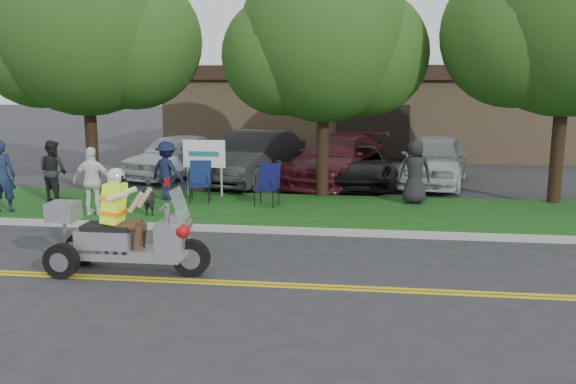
# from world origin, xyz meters

# --- Properties ---
(ground) EXTENTS (120.00, 120.00, 0.00)m
(ground) POSITION_xyz_m (0.00, 0.00, 0.00)
(ground) COLOR #28282B
(ground) RESTS_ON ground
(centerline_near) EXTENTS (60.00, 0.10, 0.01)m
(centerline_near) POSITION_xyz_m (0.00, -0.58, 0.01)
(centerline_near) COLOR gold
(centerline_near) RESTS_ON ground
(centerline_far) EXTENTS (60.00, 0.10, 0.01)m
(centerline_far) POSITION_xyz_m (0.00, -0.42, 0.01)
(centerline_far) COLOR gold
(centerline_far) RESTS_ON ground
(curb) EXTENTS (60.00, 0.25, 0.12)m
(curb) POSITION_xyz_m (0.00, 3.05, 0.06)
(curb) COLOR #A8A89E
(curb) RESTS_ON ground
(grass_verge) EXTENTS (60.00, 4.00, 0.10)m
(grass_verge) POSITION_xyz_m (0.00, 5.20, 0.06)
(grass_verge) COLOR #144913
(grass_verge) RESTS_ON ground
(commercial_building) EXTENTS (18.00, 8.20, 4.00)m
(commercial_building) POSITION_xyz_m (2.00, 18.98, 2.01)
(commercial_building) COLOR #9E7F5B
(commercial_building) RESTS_ON ground
(tree_left) EXTENTS (6.62, 5.40, 7.78)m
(tree_left) POSITION_xyz_m (-6.44, 7.03, 4.85)
(tree_left) COLOR #332114
(tree_left) RESTS_ON ground
(tree_mid) EXTENTS (5.88, 4.80, 7.05)m
(tree_mid) POSITION_xyz_m (0.55, 7.23, 4.43)
(tree_mid) COLOR #332114
(tree_mid) RESTS_ON ground
(tree_right) EXTENTS (6.86, 5.60, 8.07)m
(tree_right) POSITION_xyz_m (7.06, 7.03, 5.03)
(tree_right) COLOR #332114
(tree_right) RESTS_ON ground
(business_sign) EXTENTS (1.25, 0.06, 1.75)m
(business_sign) POSITION_xyz_m (-2.90, 6.60, 1.26)
(business_sign) COLOR silver
(business_sign) RESTS_ON ground
(trike_scooter) EXTENTS (3.00, 0.99, 1.97)m
(trike_scooter) POSITION_xyz_m (-2.64, -0.21, 0.69)
(trike_scooter) COLOR black
(trike_scooter) RESTS_ON ground
(lawn_chair_a) EXTENTS (0.69, 0.71, 1.13)m
(lawn_chair_a) POSITION_xyz_m (-0.86, 5.58, 0.74)
(lawn_chair_a) COLOR black
(lawn_chair_a) RESTS_ON grass_verge
(lawn_chair_b) EXTENTS (0.68, 0.70, 1.13)m
(lawn_chair_b) POSITION_xyz_m (-2.83, 5.86, 0.74)
(lawn_chair_b) COLOR black
(lawn_chair_b) RESTS_ON grass_verge
(spectator_adult_left) EXTENTS (0.79, 0.63, 1.88)m
(spectator_adult_left) POSITION_xyz_m (-7.53, 3.88, 1.05)
(spectator_adult_left) COLOR #172341
(spectator_adult_left) RESTS_ON grass_verge
(spectator_adult_mid) EXTENTS (1.01, 0.91, 1.72)m
(spectator_adult_mid) POSITION_xyz_m (-6.90, 5.33, 0.97)
(spectator_adult_mid) COLOR black
(spectator_adult_mid) RESTS_ON grass_verge
(spectator_adult_right) EXTENTS (1.03, 0.47, 1.73)m
(spectator_adult_right) POSITION_xyz_m (-5.05, 3.86, 0.97)
(spectator_adult_right) COLOR white
(spectator_adult_right) RESTS_ON grass_verge
(spectator_chair_a) EXTENTS (1.22, 0.97, 1.66)m
(spectator_chair_a) POSITION_xyz_m (-3.81, 5.94, 0.93)
(spectator_chair_a) COLOR #141A38
(spectator_chair_a) RESTS_ON grass_verge
(spectator_chair_b) EXTENTS (0.91, 0.63, 1.78)m
(spectator_chair_b) POSITION_xyz_m (3.11, 6.34, 1.00)
(spectator_chair_b) COLOR black
(spectator_chair_b) RESTS_ON grass_verge
(child_left) EXTENTS (0.36, 0.26, 0.94)m
(child_left) POSITION_xyz_m (-3.64, 3.96, 0.58)
(child_left) COLOR black
(child_left) RESTS_ON grass_verge
(parked_car_far_left) EXTENTS (3.20, 4.87, 1.54)m
(parked_car_far_left) POSITION_xyz_m (-5.00, 10.36, 0.77)
(parked_car_far_left) COLOR silver
(parked_car_far_left) RESTS_ON ground
(parked_car_left) EXTENTS (3.13, 5.58, 1.74)m
(parked_car_left) POSITION_xyz_m (-2.00, 9.50, 0.87)
(parked_car_left) COLOR #2A2B2D
(parked_car_left) RESTS_ON ground
(parked_car_mid) EXTENTS (2.47, 4.94, 1.34)m
(parked_car_mid) POSITION_xyz_m (1.50, 9.52, 0.67)
(parked_car_mid) COLOR black
(parked_car_mid) RESTS_ON ground
(parked_car_right) EXTENTS (3.97, 5.97, 1.61)m
(parked_car_right) POSITION_xyz_m (0.80, 9.83, 0.80)
(parked_car_right) COLOR #4D111B
(parked_car_right) RESTS_ON ground
(parked_car_far_right) EXTENTS (2.92, 5.21, 1.67)m
(parked_car_far_right) POSITION_xyz_m (4.00, 9.97, 0.84)
(parked_car_far_right) COLOR silver
(parked_car_far_right) RESTS_ON ground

